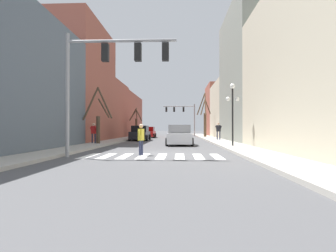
{
  "coord_description": "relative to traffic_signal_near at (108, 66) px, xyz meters",
  "views": [
    {
      "loc": [
        1.32,
        -13.8,
        1.37
      ],
      "look_at": [
        -0.29,
        24.18,
        1.7
      ],
      "focal_mm": 28.0,
      "sensor_mm": 36.0,
      "label": 1
    }
  ],
  "objects": [
    {
      "name": "car_parked_right_far",
      "position": [
        3.41,
        9.07,
        -3.56
      ],
      "size": [
        2.13,
        4.25,
        1.64
      ],
      "rotation": [
        0.0,
        0.0,
        1.57
      ],
      "color": "silver",
      "rests_on": "ground_plane"
    },
    {
      "name": "building_row_right",
      "position": [
        11.41,
        16.48,
        0.96
      ],
      "size": [
        6.0,
        43.25,
        13.54
      ],
      "color": "#BCB299",
      "rests_on": "ground_plane"
    },
    {
      "name": "street_lamp_right_corner",
      "position": [
        7.13,
        6.27,
        -1.1
      ],
      "size": [
        0.95,
        0.36,
        4.36
      ],
      "color": "black",
      "rests_on": "sidewalk_right"
    },
    {
      "name": "traffic_signal_far",
      "position": [
        3.98,
        33.44,
        -0.21
      ],
      "size": [
        5.54,
        0.28,
        5.61
      ],
      "color": "gray",
      "rests_on": "ground_plane"
    },
    {
      "name": "traffic_signal_near",
      "position": [
        0.0,
        0.0,
        0.0
      ],
      "size": [
        5.29,
        0.28,
        5.91
      ],
      "color": "gray",
      "rests_on": "ground_plane"
    },
    {
      "name": "building_row_left",
      "position": [
        -7.29,
        17.65,
        0.13
      ],
      "size": [
        6.0,
        46.29,
        11.69
      ],
      "color": "#515B66",
      "rests_on": "ground_plane"
    },
    {
      "name": "car_at_intersection",
      "position": [
        -1.06,
        25.46,
        -3.59
      ],
      "size": [
        2.02,
        4.24,
        1.58
      ],
      "rotation": [
        0.0,
        0.0,
        1.57
      ],
      "color": "red",
      "rests_on": "ground_plane"
    },
    {
      "name": "ground_plane",
      "position": [
        2.06,
        1.55,
        -4.33
      ],
      "size": [
        240.0,
        240.0,
        0.0
      ],
      "primitive_type": "plane",
      "color": "#4C4C4F"
    },
    {
      "name": "sidewalk_right",
      "position": [
        7.36,
        1.55,
        -4.26
      ],
      "size": [
        2.1,
        90.0,
        0.15
      ],
      "color": "#ADA89E",
      "rests_on": "ground_plane"
    },
    {
      "name": "street_tree_right_mid",
      "position": [
        -3.16,
        8.61,
        -2.28
      ],
      "size": [
        2.31,
        1.16,
        4.57
      ],
      "color": "#473828",
      "rests_on": "sidewalk_left"
    },
    {
      "name": "street_tree_left_near",
      "position": [
        -2.91,
        25.67,
        -2.25
      ],
      "size": [
        2.04,
        1.75,
        4.21
      ],
      "color": "#473828",
      "rests_on": "sidewalk_left"
    },
    {
      "name": "crosswalk_stripes",
      "position": [
        2.06,
        0.55,
        -4.33
      ],
      "size": [
        6.75,
        2.6,
        0.01
      ],
      "color": "white",
      "rests_on": "ground_plane"
    },
    {
      "name": "pedestrian_crossing_street",
      "position": [
        -3.62,
        8.92,
        -3.2
      ],
      "size": [
        0.71,
        0.31,
        1.65
      ],
      "rotation": [
        0.0,
        0.0,
        2.87
      ],
      "color": "#282D47",
      "rests_on": "sidewalk_left"
    },
    {
      "name": "sidewalk_left",
      "position": [
        -3.24,
        1.55,
        -4.26
      ],
      "size": [
        2.1,
        90.0,
        0.15
      ],
      "color": "#ADA89E",
      "rests_on": "ground_plane"
    },
    {
      "name": "pedestrian_waiting_at_curb",
      "position": [
        7.62,
        16.09,
        -3.1
      ],
      "size": [
        0.68,
        0.55,
        1.83
      ],
      "rotation": [
        0.0,
        0.0,
        5.63
      ],
      "color": "#282D47",
      "rests_on": "sidewalk_right"
    },
    {
      "name": "car_driving_toward_lane",
      "position": [
        -1.04,
        17.27,
        -3.55
      ],
      "size": [
        2.07,
        4.55,
        1.66
      ],
      "rotation": [
        0.0,
        0.0,
        1.57
      ],
      "color": "black",
      "rests_on": "ground_plane"
    },
    {
      "name": "street_tree_left_mid",
      "position": [
        7.07,
        25.73,
        -1.45
      ],
      "size": [
        1.95,
        3.05,
        6.36
      ],
      "color": "brown",
      "rests_on": "sidewalk_right"
    },
    {
      "name": "pedestrian_on_left_sidewalk",
      "position": [
        1.45,
        0.94,
        -3.39
      ],
      "size": [
        0.29,
        0.68,
        1.59
      ],
      "rotation": [
        0.0,
        0.0,
        4.48
      ],
      "color": "#282D47",
      "rests_on": "ground_plane"
    }
  ]
}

